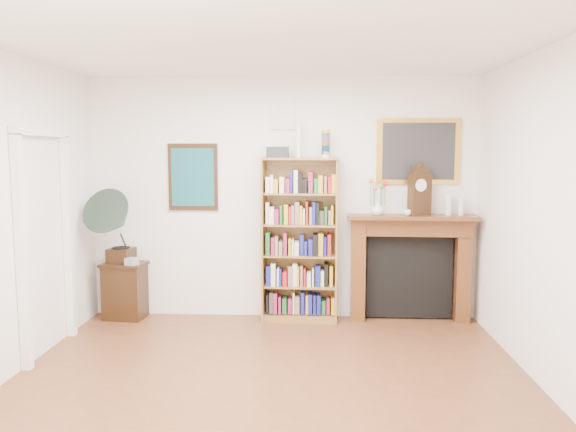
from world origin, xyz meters
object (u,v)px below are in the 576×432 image
object	(u,v)px
fireplace	(410,258)
flower_vase	(378,208)
bookshelf	(300,231)
mantel_clock	(420,192)
bottle_right	(461,206)
bottle_left	(449,205)
gramophone	(116,222)
side_cabinet	(125,291)
cd_stack	(132,261)
teacup	(408,212)

from	to	relation	value
fireplace	flower_vase	xyz separation A→B (m)	(-0.39, -0.06, 0.58)
bookshelf	mantel_clock	world-z (taller)	bookshelf
bottle_right	bottle_left	bearing A→B (deg)	175.46
bookshelf	flower_vase	distance (m)	0.91
bottle_left	gramophone	bearing A→B (deg)	-177.55
side_cabinet	flower_vase	bearing A→B (deg)	6.31
side_cabinet	fireplace	xyz separation A→B (m)	(3.31, 0.09, 0.40)
gramophone	cd_stack	distance (m)	0.49
teacup	bottle_right	world-z (taller)	bottle_right
bookshelf	bottle_right	size ratio (longest dim) A/B	10.81
mantel_clock	bottle_right	world-z (taller)	mantel_clock
side_cabinet	bottle_right	bearing A→B (deg)	6.52
bottle_right	mantel_clock	bearing A→B (deg)	-176.49
flower_vase	bottle_left	distance (m)	0.80
fireplace	cd_stack	xyz separation A→B (m)	(-3.18, -0.21, -0.03)
bookshelf	bottle_left	world-z (taller)	bookshelf
flower_vase	fireplace	bearing A→B (deg)	9.50
teacup	bottle_left	distance (m)	0.48
cd_stack	bookshelf	bearing A→B (deg)	4.24
bottle_right	teacup	bearing A→B (deg)	-173.82
cd_stack	teacup	bearing A→B (deg)	1.86
side_cabinet	bottle_left	xyz separation A→B (m)	(3.72, 0.06, 1.02)
fireplace	flower_vase	world-z (taller)	flower_vase
bottle_left	cd_stack	bearing A→B (deg)	-177.16
flower_vase	bottle_right	distance (m)	0.94
cd_stack	bottle_right	size ratio (longest dim) A/B	0.60
side_cabinet	fireplace	world-z (taller)	fireplace
gramophone	cd_stack	bearing A→B (deg)	2.58
gramophone	cd_stack	size ratio (longest dim) A/B	7.31
cd_stack	mantel_clock	distance (m)	3.35
fireplace	cd_stack	distance (m)	3.19
side_cabinet	bottle_right	xyz separation A→B (m)	(3.86, 0.05, 1.00)
side_cabinet	gramophone	world-z (taller)	gramophone
bookshelf	teacup	size ratio (longest dim) A/B	24.04
teacup	bottle_left	size ratio (longest dim) A/B	0.37
fireplace	bottle_right	bearing A→B (deg)	-2.22
mantel_clock	bookshelf	bearing A→B (deg)	157.96
gramophone	bottle_left	size ratio (longest dim) A/B	3.66
mantel_clock	bottle_left	bearing A→B (deg)	-15.06
side_cabinet	cd_stack	xyz separation A→B (m)	(0.13, -0.12, 0.37)
fireplace	mantel_clock	distance (m)	0.77
bottle_left	fireplace	bearing A→B (deg)	175.57
bookshelf	gramophone	size ratio (longest dim) A/B	2.46
cd_stack	mantel_clock	world-z (taller)	mantel_clock
gramophone	mantel_clock	size ratio (longest dim) A/B	1.60
bookshelf	side_cabinet	distance (m)	2.17
bottle_right	flower_vase	bearing A→B (deg)	-178.65
bookshelf	side_cabinet	xyz separation A→B (m)	(-2.05, -0.02, -0.72)
teacup	cd_stack	bearing A→B (deg)	-178.14
fireplace	teacup	world-z (taller)	teacup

